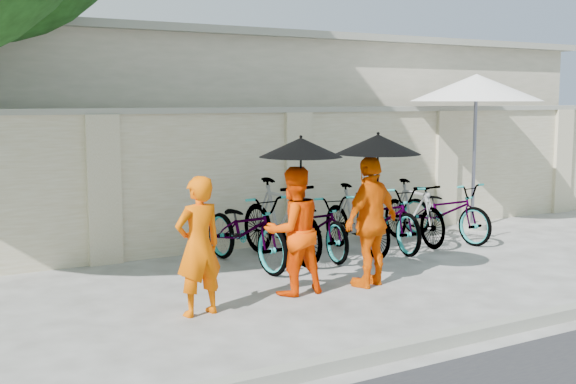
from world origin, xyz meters
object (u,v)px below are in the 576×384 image
monk_center (293,231)px  monk_right (371,221)px  patio_umbrella (476,89)px  monk_left (199,246)px

monk_center → monk_right: (0.97, -0.15, 0.05)m
monk_right → patio_umbrella: patio_umbrella is taller
patio_umbrella → monk_right: bearing=-149.9°
monk_right → monk_left: bearing=-15.5°
monk_center → monk_right: size_ratio=0.94×
monk_left → monk_right: bearing=173.1°
monk_right → patio_umbrella: 4.64m
monk_left → monk_right: monk_right is taller
monk_left → monk_center: bearing=-178.8°
monk_left → patio_umbrella: bearing=-167.9°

